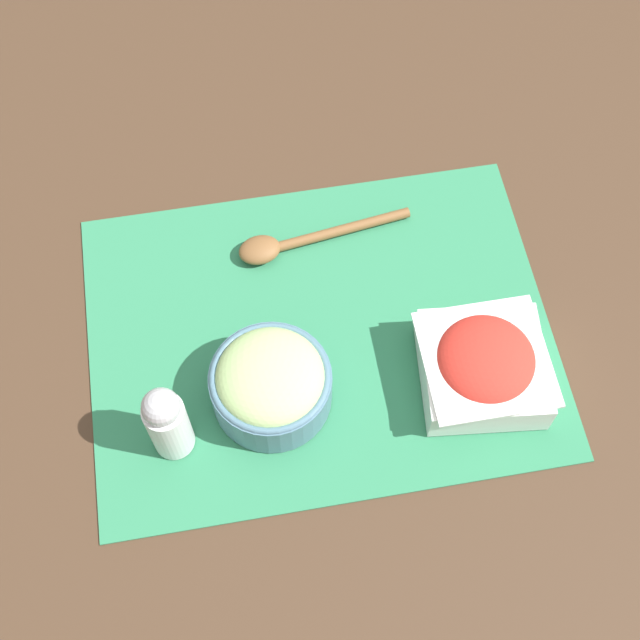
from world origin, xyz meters
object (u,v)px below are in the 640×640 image
object	(u,v)px
cucumber_bowl	(271,383)
tomato_bowl	(484,365)
wooden_spoon	(292,242)
pepper_shaker	(167,421)

from	to	relation	value
cucumber_bowl	tomato_bowl	distance (m)	0.22
cucumber_bowl	tomato_bowl	size ratio (longest dim) A/B	0.91
wooden_spoon	pepper_shaker	distance (m)	0.27
pepper_shaker	wooden_spoon	bearing A→B (deg)	53.85
cucumber_bowl	pepper_shaker	world-z (taller)	pepper_shaker
cucumber_bowl	pepper_shaker	size ratio (longest dim) A/B	1.13
tomato_bowl	wooden_spoon	distance (m)	0.26
cucumber_bowl	pepper_shaker	bearing A→B (deg)	-163.55
wooden_spoon	pepper_shaker	xyz separation A→B (m)	(-0.16, -0.21, 0.05)
cucumber_bowl	tomato_bowl	bearing A→B (deg)	-4.00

